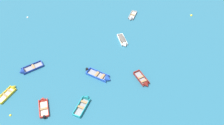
% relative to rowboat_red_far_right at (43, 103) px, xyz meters
% --- Properties ---
extents(rowboat_red_far_right, '(2.30, 3.16, 1.03)m').
position_rel_rowboat_red_far_right_xyz_m(rowboat_red_far_right, '(0.00, 0.00, 0.00)').
color(rowboat_red_far_right, beige).
rests_on(rowboat_red_far_right, ground_plane).
extents(rowboat_deep_blue_near_camera, '(3.34, 3.25, 1.09)m').
position_rel_rowboat_red_far_right_xyz_m(rowboat_deep_blue_near_camera, '(-4.76, 4.87, -0.01)').
color(rowboat_deep_blue_near_camera, gray).
rests_on(rowboat_deep_blue_near_camera, ground_plane).
extents(rowboat_turquoise_center, '(1.70, 3.51, 1.00)m').
position_rel_rowboat_red_far_right_xyz_m(rowboat_turquoise_center, '(5.24, 1.28, 0.02)').
color(rowboat_turquoise_center, gray).
rests_on(rowboat_turquoise_center, ground_plane).
extents(rowboat_white_outer_left, '(2.30, 3.20, 0.91)m').
position_rel_rowboat_red_far_right_xyz_m(rowboat_white_outer_left, '(8.34, 13.73, 0.11)').
color(rowboat_white_outer_left, gray).
rests_on(rowboat_white_outer_left, ground_plane).
extents(rowboat_grey_midfield_left, '(1.41, 3.09, 0.90)m').
position_rel_rowboat_red_far_right_xyz_m(rowboat_grey_midfield_left, '(8.75, 20.52, -0.03)').
color(rowboat_grey_midfield_left, beige).
rests_on(rowboat_grey_midfield_left, ground_plane).
extents(rowboat_maroon_outer_right, '(2.73, 3.02, 0.98)m').
position_rel_rowboat_red_far_right_xyz_m(rowboat_maroon_outer_right, '(12.61, 6.06, 0.01)').
color(rowboat_maroon_outer_right, gray).
rests_on(rowboat_maroon_outer_right, ground_plane).
extents(rowboat_blue_distant_center, '(4.11, 2.20, 1.10)m').
position_rel_rowboat_red_far_right_xyz_m(rowboat_blue_distant_center, '(6.71, 5.76, 0.03)').
color(rowboat_blue_distant_center, gray).
rests_on(rowboat_blue_distant_center, ground_plane).
extents(rowboat_yellow_foreground_center, '(1.88, 3.29, 0.94)m').
position_rel_rowboat_red_far_right_xyz_m(rowboat_yellow_foreground_center, '(-5.19, 1.09, -0.01)').
color(rowboat_yellow_foreground_center, beige).
rests_on(rowboat_yellow_foreground_center, ground_plane).
extents(mooring_buoy_far_field, '(0.36, 0.36, 0.36)m').
position_rel_rowboat_red_far_right_xyz_m(mooring_buoy_far_field, '(-10.27, 17.02, -0.16)').
color(mooring_buoy_far_field, silver).
rests_on(mooring_buoy_far_field, ground_plane).
extents(mooring_buoy_near_foreground, '(0.31, 0.31, 0.31)m').
position_rel_rowboat_red_far_right_xyz_m(mooring_buoy_near_foreground, '(-3.45, -2.38, -0.16)').
color(mooring_buoy_near_foreground, yellow).
rests_on(mooring_buoy_near_foreground, ground_plane).
extents(mooring_buoy_between_boats_right, '(0.43, 0.43, 0.43)m').
position_rel_rowboat_red_far_right_xyz_m(mooring_buoy_between_boats_right, '(19.75, 23.60, -0.16)').
color(mooring_buoy_between_boats_right, yellow).
rests_on(mooring_buoy_between_boats_right, ground_plane).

